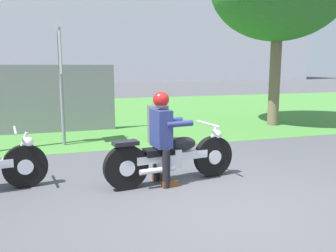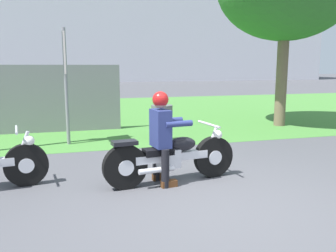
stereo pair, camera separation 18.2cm
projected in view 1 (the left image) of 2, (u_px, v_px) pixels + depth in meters
name	position (u px, v px, depth m)	size (l,w,h in m)	color
ground	(221.00, 206.00, 4.56)	(120.00, 120.00, 0.00)	#4C4C51
grass_verge	(111.00, 113.00, 13.44)	(60.00, 12.00, 0.01)	#478438
stadium_facade	(59.00, 20.00, 39.25)	(60.13, 8.00, 13.53)	silver
motorcycle_lead	(172.00, 157.00, 5.42)	(2.13, 0.67, 0.89)	black
rider_lead	(162.00, 131.00, 5.28)	(0.59, 0.51, 1.41)	black
trash_can	(158.00, 124.00, 8.30)	(0.50, 0.50, 0.87)	#595E5B
sign_banner	(61.00, 68.00, 7.77)	(0.08, 0.60, 2.60)	gray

